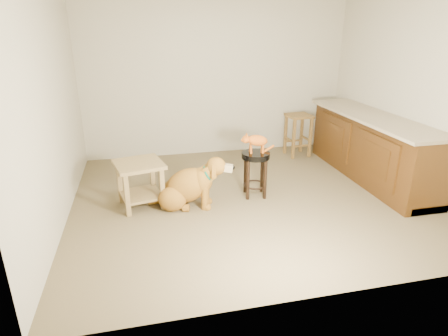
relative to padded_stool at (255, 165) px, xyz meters
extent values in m
cube|color=brown|center=(-0.10, -0.05, -0.43)|extent=(4.50, 4.00, 0.01)
cube|color=#ABA389|center=(-0.10, 1.95, 0.87)|extent=(4.50, 0.04, 2.60)
cube|color=#ABA389|center=(-0.10, -2.05, 0.87)|extent=(4.50, 0.04, 2.60)
cube|color=#ABA389|center=(-2.35, -0.05, 0.87)|extent=(0.04, 4.00, 2.60)
cube|color=#ABA389|center=(2.15, -0.05, 0.87)|extent=(0.04, 4.00, 2.60)
cube|color=#41250B|center=(1.85, 0.25, 0.02)|extent=(0.60, 2.50, 0.90)
cube|color=gray|center=(1.82, 0.25, 0.49)|extent=(0.70, 2.56, 0.04)
cube|color=black|center=(1.89, 0.25, -0.38)|extent=(0.52, 2.50, 0.10)
cube|color=#41250B|center=(1.54, -0.30, 0.07)|extent=(0.02, 0.90, 0.62)
cube|color=#41250B|center=(1.54, 0.80, 0.07)|extent=(0.02, 0.90, 0.62)
cube|color=#351D09|center=(1.53, -0.30, 0.07)|extent=(0.02, 0.60, 0.40)
cube|color=#351D09|center=(1.53, 0.80, 0.07)|extent=(0.02, 0.60, 0.40)
cylinder|color=black|center=(0.13, 0.10, -0.16)|extent=(0.04, 0.04, 0.53)
cylinder|color=black|center=(-0.10, 0.13, -0.16)|extent=(0.04, 0.04, 0.53)
cylinder|color=black|center=(0.10, -0.13, -0.16)|extent=(0.04, 0.04, 0.53)
cylinder|color=black|center=(-0.13, -0.10, -0.16)|extent=(0.04, 0.04, 0.53)
torus|color=black|center=(0.00, 0.00, -0.27)|extent=(0.35, 0.35, 0.02)
cylinder|color=black|center=(0.00, 0.00, 0.14)|extent=(0.37, 0.37, 0.07)
cube|color=brown|center=(1.36, 1.61, -0.09)|extent=(0.05, 0.05, 0.68)
cube|color=brown|center=(1.05, 1.59, -0.09)|extent=(0.05, 0.05, 0.68)
cube|color=brown|center=(1.38, 1.30, -0.09)|extent=(0.05, 0.05, 0.68)
cube|color=brown|center=(1.07, 1.28, -0.09)|extent=(0.05, 0.05, 0.68)
cube|color=brown|center=(1.22, 1.44, 0.27)|extent=(0.42, 0.42, 0.04)
cube|color=olive|center=(-1.32, 0.28, -0.16)|extent=(0.06, 0.06, 0.53)
cube|color=olive|center=(-1.74, 0.18, -0.16)|extent=(0.06, 0.06, 0.53)
cube|color=olive|center=(-1.22, -0.14, -0.16)|extent=(0.06, 0.06, 0.53)
cube|color=olive|center=(-1.64, -0.23, -0.16)|extent=(0.06, 0.06, 0.53)
cube|color=olive|center=(-1.48, 0.02, 0.13)|extent=(0.67, 0.67, 0.04)
cube|color=olive|center=(-1.48, 0.02, -0.28)|extent=(0.56, 0.56, 0.03)
ellipsoid|color=brown|center=(-1.04, 0.06, -0.28)|extent=(0.41, 0.36, 0.31)
ellipsoid|color=brown|center=(-1.11, -0.19, -0.28)|extent=(0.41, 0.36, 0.31)
cylinder|color=brown|center=(-0.88, 0.03, -0.39)|extent=(0.10, 0.12, 0.10)
cylinder|color=brown|center=(-0.96, -0.25, -0.39)|extent=(0.10, 0.12, 0.10)
ellipsoid|color=brown|center=(-0.92, -0.11, -0.15)|extent=(0.79, 0.55, 0.64)
ellipsoid|color=brown|center=(-0.74, -0.16, -0.07)|extent=(0.33, 0.35, 0.32)
cylinder|color=brown|center=(-0.67, -0.09, -0.24)|extent=(0.10, 0.10, 0.37)
cylinder|color=brown|center=(-0.72, -0.26, -0.24)|extent=(0.10, 0.10, 0.37)
sphere|color=brown|center=(-0.65, -0.09, -0.40)|extent=(0.10, 0.10, 0.10)
sphere|color=brown|center=(-0.69, -0.26, -0.40)|extent=(0.10, 0.10, 0.10)
cylinder|color=brown|center=(-0.66, -0.18, 0.02)|extent=(0.27, 0.22, 0.24)
ellipsoid|color=brown|center=(-0.57, -0.21, 0.11)|extent=(0.29, 0.27, 0.23)
cube|color=tan|center=(-0.44, -0.24, 0.09)|extent=(0.17, 0.12, 0.10)
sphere|color=black|center=(-0.37, -0.26, 0.10)|extent=(0.05, 0.05, 0.05)
cube|color=brown|center=(-0.56, -0.10, 0.08)|extent=(0.06, 0.07, 0.17)
cube|color=brown|center=(-0.61, -0.30, 0.08)|extent=(0.06, 0.07, 0.17)
torus|color=#0A5237|center=(-0.66, -0.18, 0.01)|extent=(0.18, 0.24, 0.20)
cylinder|color=#D8BF4C|center=(-0.61, -0.19, -0.05)|extent=(0.02, 0.04, 0.04)
cylinder|color=brown|center=(-1.25, 0.03, -0.39)|extent=(0.30, 0.09, 0.07)
ellipsoid|color=#9E470F|center=(0.01, 0.00, 0.34)|extent=(0.30, 0.17, 0.18)
cylinder|color=#9E470F|center=(-0.06, 0.05, 0.23)|extent=(0.03, 0.03, 0.11)
sphere|color=#9E470F|center=(-0.06, 0.05, 0.19)|extent=(0.04, 0.04, 0.04)
cylinder|color=#9E470F|center=(-0.07, -0.03, 0.23)|extent=(0.03, 0.03, 0.11)
sphere|color=#9E470F|center=(-0.07, -0.03, 0.19)|extent=(0.04, 0.04, 0.04)
cylinder|color=#9E470F|center=(0.09, 0.03, 0.23)|extent=(0.03, 0.03, 0.11)
sphere|color=#9E470F|center=(0.09, 0.03, 0.19)|extent=(0.04, 0.04, 0.04)
cylinder|color=#9E470F|center=(0.08, -0.05, 0.23)|extent=(0.03, 0.03, 0.11)
sphere|color=#9E470F|center=(0.08, -0.05, 0.19)|extent=(0.04, 0.04, 0.04)
sphere|color=#9E470F|center=(-0.13, 0.02, 0.36)|extent=(0.10, 0.10, 0.10)
sphere|color=#9E470F|center=(-0.17, 0.02, 0.35)|extent=(0.04, 0.04, 0.04)
sphere|color=brown|center=(-0.19, 0.03, 0.35)|extent=(0.02, 0.02, 0.02)
cone|color=#9E470F|center=(-0.12, 0.05, 0.41)|extent=(0.05, 0.05, 0.05)
cone|color=#C66B60|center=(-0.12, 0.05, 0.41)|extent=(0.03, 0.03, 0.03)
cone|color=#9E470F|center=(-0.13, -0.01, 0.41)|extent=(0.05, 0.05, 0.05)
cone|color=#C66B60|center=(-0.13, -0.01, 0.41)|extent=(0.03, 0.03, 0.03)
cylinder|color=#9E470F|center=(0.16, 0.02, 0.20)|extent=(0.21, 0.09, 0.10)
camera|label=1|loc=(-1.41, -4.36, 1.70)|focal=30.00mm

